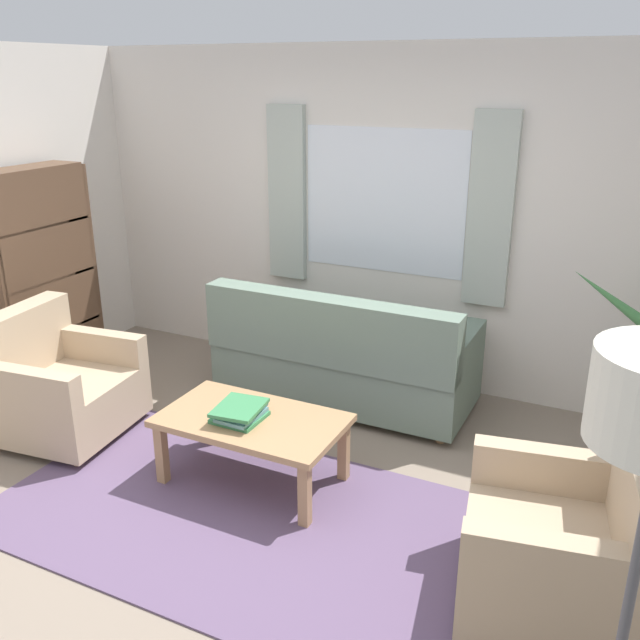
{
  "coord_description": "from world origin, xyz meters",
  "views": [
    {
      "loc": [
        1.89,
        -2.76,
        2.39
      ],
      "look_at": [
        0.19,
        0.7,
        0.99
      ],
      "focal_mm": 38.6,
      "sensor_mm": 36.0,
      "label": 1
    }
  ],
  "objects_px": {
    "couch": "(342,359)",
    "bookshelf": "(43,274)",
    "coffee_table": "(252,426)",
    "armchair_left": "(58,386)",
    "book_stack_on_table": "(240,412)",
    "armchair_right": "(568,547)"
  },
  "relations": [
    {
      "from": "armchair_left",
      "to": "book_stack_on_table",
      "type": "relative_size",
      "value": 2.69
    },
    {
      "from": "armchair_right",
      "to": "coffee_table",
      "type": "bearing_deg",
      "value": -109.18
    },
    {
      "from": "couch",
      "to": "armchair_left",
      "type": "height_order",
      "value": "couch"
    },
    {
      "from": "armchair_left",
      "to": "bookshelf",
      "type": "distance_m",
      "value": 1.11
    },
    {
      "from": "armchair_left",
      "to": "coffee_table",
      "type": "bearing_deg",
      "value": -94.28
    },
    {
      "from": "coffee_table",
      "to": "bookshelf",
      "type": "distance_m",
      "value": 2.38
    },
    {
      "from": "couch",
      "to": "armchair_right",
      "type": "bearing_deg",
      "value": 140.41
    },
    {
      "from": "book_stack_on_table",
      "to": "couch",
      "type": "bearing_deg",
      "value": 85.5
    },
    {
      "from": "book_stack_on_table",
      "to": "bookshelf",
      "type": "distance_m",
      "value": 2.33
    },
    {
      "from": "book_stack_on_table",
      "to": "bookshelf",
      "type": "xyz_separation_m",
      "value": [
        -2.2,
        0.63,
        0.41
      ]
    },
    {
      "from": "couch",
      "to": "bookshelf",
      "type": "bearing_deg",
      "value": 15.06
    },
    {
      "from": "bookshelf",
      "to": "armchair_right",
      "type": "bearing_deg",
      "value": 77.94
    },
    {
      "from": "coffee_table",
      "to": "book_stack_on_table",
      "type": "bearing_deg",
      "value": -136.32
    },
    {
      "from": "armchair_left",
      "to": "coffee_table",
      "type": "distance_m",
      "value": 1.53
    },
    {
      "from": "coffee_table",
      "to": "couch",
      "type": "bearing_deg",
      "value": 87.71
    },
    {
      "from": "armchair_left",
      "to": "book_stack_on_table",
      "type": "distance_m",
      "value": 1.48
    },
    {
      "from": "armchair_right",
      "to": "bookshelf",
      "type": "bearing_deg",
      "value": -112.23
    },
    {
      "from": "armchair_right",
      "to": "book_stack_on_table",
      "type": "height_order",
      "value": "armchair_right"
    },
    {
      "from": "couch",
      "to": "armchair_right",
      "type": "relative_size",
      "value": 1.96
    },
    {
      "from": "armchair_left",
      "to": "coffee_table",
      "type": "height_order",
      "value": "armchair_left"
    },
    {
      "from": "coffee_table",
      "to": "bookshelf",
      "type": "bearing_deg",
      "value": 165.47
    },
    {
      "from": "armchair_left",
      "to": "armchair_right",
      "type": "relative_size",
      "value": 0.95
    }
  ]
}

